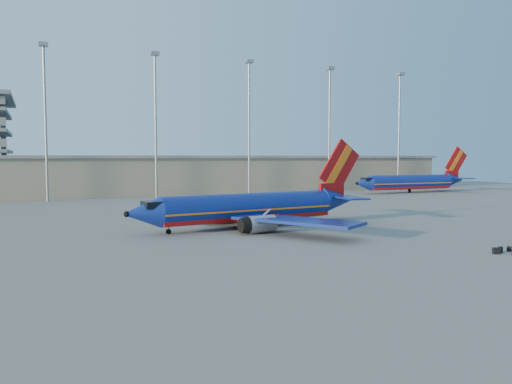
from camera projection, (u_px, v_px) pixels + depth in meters
ground at (285, 226)px, 59.14m from camera, size 220.00×220.00×0.00m
terminal_building at (209, 174)px, 115.79m from camera, size 122.00×16.00×8.50m
light_mast_row at (204, 111)px, 101.90m from camera, size 101.60×1.60×28.65m
aircraft_main at (254, 208)px, 57.91m from camera, size 31.02×29.70×10.52m
aircraft_second at (413, 182)px, 114.57m from camera, size 31.68×12.35×10.73m
luggage_pile at (504, 250)px, 42.28m from camera, size 2.71×1.78×0.53m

